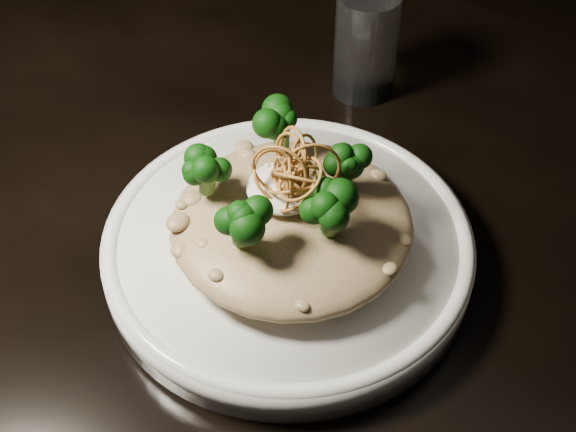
# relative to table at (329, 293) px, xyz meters

# --- Properties ---
(table) EXTENTS (1.10, 0.80, 0.75)m
(table) POSITION_rel_table_xyz_m (0.00, 0.00, 0.00)
(table) COLOR black
(table) RESTS_ON ground
(plate) EXTENTS (0.30, 0.30, 0.03)m
(plate) POSITION_rel_table_xyz_m (-0.01, -0.05, 0.10)
(plate) COLOR white
(plate) RESTS_ON table
(risotto) EXTENTS (0.19, 0.19, 0.04)m
(risotto) POSITION_rel_table_xyz_m (-0.01, -0.05, 0.13)
(risotto) COLOR brown
(risotto) RESTS_ON plate
(broccoli) EXTENTS (0.13, 0.13, 0.05)m
(broccoli) POSITION_rel_table_xyz_m (-0.02, -0.05, 0.18)
(broccoli) COLOR black
(broccoli) RESTS_ON risotto
(cheese) EXTENTS (0.06, 0.06, 0.02)m
(cheese) POSITION_rel_table_xyz_m (-0.02, -0.05, 0.16)
(cheese) COLOR white
(cheese) RESTS_ON risotto
(shallots) EXTENTS (0.06, 0.06, 0.04)m
(shallots) POSITION_rel_table_xyz_m (-0.01, -0.04, 0.19)
(shallots) COLOR #90561E
(shallots) RESTS_ON cheese
(drinking_glass) EXTENTS (0.08, 0.08, 0.11)m
(drinking_glass) POSITION_rel_table_xyz_m (-0.08, 0.19, 0.14)
(drinking_glass) COLOR silver
(drinking_glass) RESTS_ON table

